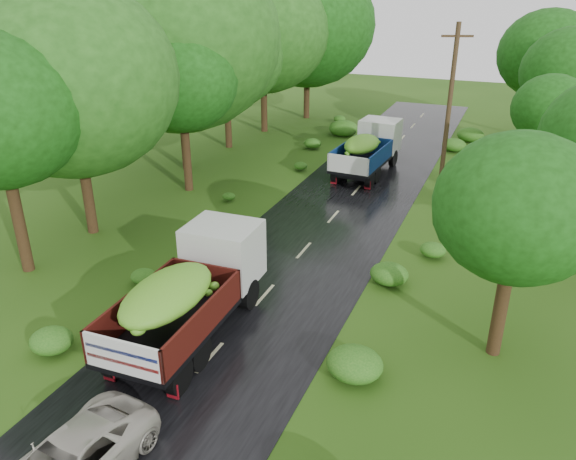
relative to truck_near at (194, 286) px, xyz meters
The scene contains 10 objects.
ground 5.53m from the truck_near, 77.58° to the right, with size 120.00×120.00×0.00m, color #23480F.
road 2.00m from the truck_near, ahead, with size 6.50×80.00×0.02m, color black.
road_lines 2.15m from the truck_near, 36.49° to the left, with size 0.12×69.60×0.00m.
truck_near is the anchor object (origin of this frame).
truck_far 18.27m from the truck_near, 87.27° to the left, with size 2.73×6.68×2.75m.
car 6.45m from the truck_near, 85.11° to the right, with size 1.96×4.25×1.18m, color #B2AC9E.
utility_pole 17.17m from the truck_near, 71.46° to the left, with size 1.47×0.63×8.71m.
trees_left 19.83m from the truck_near, 116.81° to the left, with size 6.58×33.32×9.76m.
trees_right 21.81m from the truck_near, 61.03° to the left, with size 5.76×31.28×7.51m.
shrubs 9.01m from the truck_near, 82.67° to the left, with size 11.90×44.00×0.70m.
Camera 1 is at (7.54, -8.02, 10.53)m, focal length 35.00 mm.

